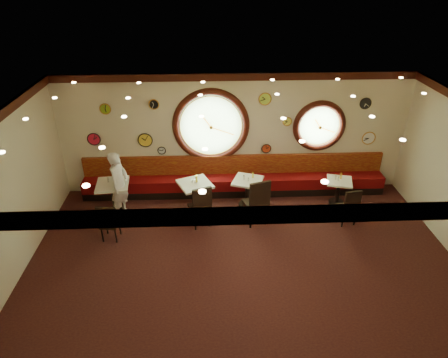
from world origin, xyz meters
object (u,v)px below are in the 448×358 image
table_b (195,194)px  waiter (120,185)px  table_a (114,194)px  condiment_c_pepper (248,180)px  table_c (247,190)px  condiment_d_salt (336,178)px  chair_a (108,220)px  condiment_c_bottle (253,175)px  condiment_c_salt (244,178)px  condiment_a_salt (108,180)px  chair_d (350,205)px  condiment_b_salt (192,181)px  condiment_a_pepper (115,182)px  condiment_d_bottle (341,176)px  condiment_b_bottle (197,179)px  chair_b (201,204)px  table_d (338,189)px  chair_c (258,200)px  condiment_a_bottle (119,178)px  condiment_d_pepper (339,178)px  condiment_b_pepper (194,182)px

table_b → waiter: 1.83m
table_a → condiment_c_pepper: (3.31, 0.11, 0.28)m
table_c → condiment_d_salt: bearing=2.1°
chair_a → condiment_c_bottle: chair_a is taller
condiment_c_pepper → condiment_c_salt: bearing=143.8°
condiment_d_salt → condiment_c_pepper: 2.25m
condiment_a_salt → condiment_c_bottle: 3.56m
chair_d → condiment_b_salt: chair_d is taller
table_b → condiment_a_pepper: 1.97m
condiment_a_pepper → condiment_c_pepper: size_ratio=1.14×
chair_a → condiment_d_bottle: bearing=20.5°
condiment_b_bottle → condiment_a_salt: bearing=178.5°
table_a → condiment_b_bottle: (2.04, 0.02, 0.38)m
table_b → chair_b: (0.15, -0.64, 0.11)m
table_d → table_c: bearing=-179.4°
table_b → chair_c: bearing=-22.7°
condiment_d_salt → condiment_c_pepper: (-2.24, -0.14, 0.08)m
condiment_c_pepper → condiment_a_bottle: size_ratio=0.56×
condiment_a_salt → waiter: bearing=-30.8°
table_b → condiment_d_pepper: size_ratio=8.72×
condiment_c_pepper → waiter: 3.12m
condiment_a_salt → condiment_a_bottle: bearing=8.8°
condiment_c_pepper → condiment_a_bottle: (-3.16, 0.01, 0.11)m
condiment_a_pepper → condiment_a_bottle: 0.16m
table_b → condiment_a_salt: (-2.10, 0.11, 0.38)m
table_b → condiment_b_pepper: size_ratio=10.43×
condiment_c_salt → condiment_d_salt: 2.35m
table_d → condiment_d_bottle: condiment_d_bottle is taller
chair_d → condiment_a_salt: chair_d is taller
condiment_b_bottle → waiter: 1.84m
table_b → condiment_b_salt: condiment_b_salt is taller
condiment_b_salt → condiment_d_bottle: condiment_b_salt is taller
condiment_a_salt → condiment_d_pepper: condiment_a_salt is taller
condiment_b_pepper → condiment_a_pepper: bearing=179.1°
condiment_a_salt → condiment_c_pepper: bearing=0.5°
condiment_a_pepper → condiment_d_pepper: bearing=2.1°
condiment_b_salt → condiment_c_salt: condiment_b_salt is taller
chair_b → condiment_a_bottle: chair_b is taller
condiment_b_salt → condiment_d_bottle: size_ratio=0.57×
table_c → chair_d: size_ratio=1.49×
condiment_b_pepper → table_d: bearing=3.6°
condiment_a_bottle → condiment_b_bottle: 1.89m
condiment_c_bottle → condiment_a_bottle: bearing=-177.0°
table_a → condiment_d_bottle: 5.71m
chair_b → condiment_a_salt: size_ratio=5.94×
condiment_b_salt → condiment_c_bottle: size_ratio=0.64×
table_a → condiment_a_bottle: bearing=38.6°
table_c → condiment_c_bottle: (0.14, 0.12, 0.35)m
condiment_c_pepper → condiment_d_pepper: 2.30m
chair_b → chair_a: bearing=172.2°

